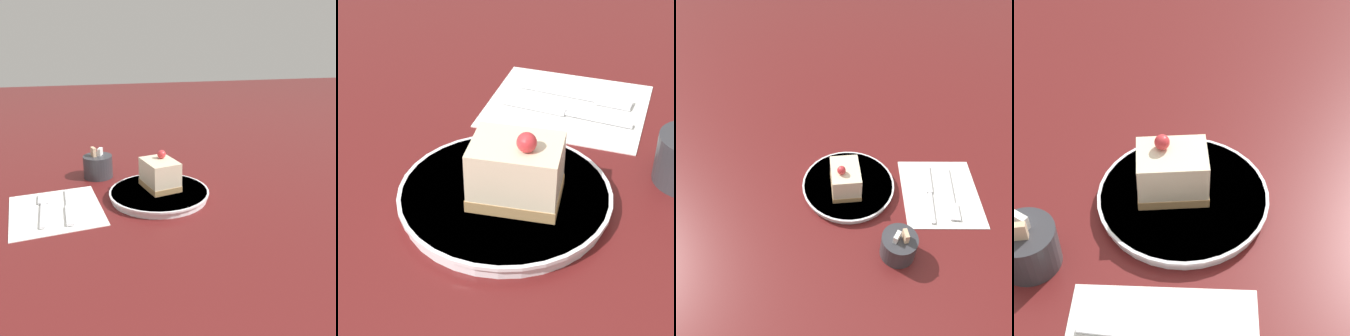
{
  "view_description": "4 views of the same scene",
  "coord_description": "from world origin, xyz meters",
  "views": [
    {
      "loc": [
        -0.17,
        -0.72,
        0.34
      ],
      "look_at": [
        0.01,
        0.01,
        0.07
      ],
      "focal_mm": 40.0,
      "sensor_mm": 36.0,
      "label": 1
    },
    {
      "loc": [
        0.39,
        0.21,
        0.37
      ],
      "look_at": [
        0.0,
        0.02,
        0.06
      ],
      "focal_mm": 60.0,
      "sensor_mm": 36.0,
      "label": 2
    },
    {
      "loc": [
        -0.07,
        0.52,
        0.6
      ],
      "look_at": [
        -0.0,
        0.0,
        0.06
      ],
      "focal_mm": 35.0,
      "sensor_mm": 36.0,
      "label": 3
    },
    {
      "loc": [
        -0.49,
        -0.07,
        0.54
      ],
      "look_at": [
        -0.0,
        0.02,
        0.05
      ],
      "focal_mm": 60.0,
      "sensor_mm": 36.0,
      "label": 4
    }
  ],
  "objects": [
    {
      "name": "plate",
      "position": [
        -0.01,
        0.01,
        0.01
      ],
      "size": [
        0.22,
        0.22,
        0.02
      ],
      "color": "white",
      "rests_on": "ground_plane"
    },
    {
      "name": "napkin",
      "position": [
        -0.23,
        0.0,
        0.0
      ],
      "size": [
        0.2,
        0.22,
        0.0
      ],
      "rotation": [
        0.0,
        0.0,
        0.13
      ],
      "color": "white",
      "rests_on": "ground_plane"
    },
    {
      "name": "knife",
      "position": [
        -0.2,
        -0.01,
        0.01
      ],
      "size": [
        0.02,
        0.17,
        0.0
      ],
      "rotation": [
        0.0,
        0.0,
        0.05
      ],
      "color": "silver",
      "rests_on": "napkin"
    },
    {
      "name": "fork",
      "position": [
        -0.25,
        0.01,
        0.01
      ],
      "size": [
        0.02,
        0.16,
        0.0
      ],
      "rotation": [
        0.0,
        0.0,
        0.05
      ],
      "color": "silver",
      "rests_on": "napkin"
    },
    {
      "name": "ground_plane",
      "position": [
        0.0,
        0.0,
        0.0
      ],
      "size": [
        4.0,
        4.0,
        0.0
      ],
      "primitive_type": "plane",
      "color": "#5B1919"
    },
    {
      "name": "sugar_bowl",
      "position": [
        -0.13,
        0.17,
        0.03
      ],
      "size": [
        0.07,
        0.07,
        0.08
      ],
      "color": "#333338",
      "rests_on": "ground_plane"
    },
    {
      "name": "cake_slice",
      "position": [
        -0.01,
        0.03,
        0.05
      ],
      "size": [
        0.08,
        0.1,
        0.08
      ],
      "rotation": [
        0.0,
        0.0,
        0.23
      ],
      "color": "#AD8451",
      "rests_on": "plate"
    }
  ]
}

